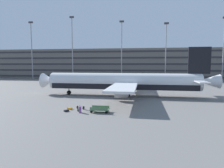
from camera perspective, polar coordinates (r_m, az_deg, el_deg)
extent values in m
plane|color=slate|center=(43.50, 9.64, -3.13)|extent=(600.00, 600.00, 0.00)
cube|color=#605B56|center=(95.67, 8.94, 5.73)|extent=(166.44, 20.37, 13.60)
cube|color=#2D2D33|center=(85.55, 8.96, 2.09)|extent=(164.78, 0.24, 0.70)
cube|color=#2D2D33|center=(85.42, 8.99, 3.91)|extent=(164.78, 0.24, 0.70)
cube|color=#2D2D33|center=(85.39, 9.02, 5.74)|extent=(164.78, 0.24, 0.70)
cube|color=#2D2D33|center=(85.44, 9.05, 7.56)|extent=(164.78, 0.24, 0.70)
cube|color=#2D2D33|center=(85.57, 9.08, 9.38)|extent=(164.78, 0.24, 0.70)
cylinder|color=silver|center=(41.32, 3.10, 0.74)|extent=(31.43, 4.09, 3.49)
cube|color=black|center=(41.42, 3.09, -0.58)|extent=(30.18, 4.00, 1.12)
cone|color=silver|center=(46.18, -17.90, 1.00)|extent=(2.85, 3.37, 3.31)
cone|color=silver|center=(42.91, 26.16, 0.70)|extent=(4.24, 2.87, 2.79)
cube|color=black|center=(42.30, 24.03, 6.29)|extent=(4.19, 0.44, 5.23)
cube|color=silver|center=(39.11, 24.45, 0.61)|extent=(1.90, 5.27, 0.20)
cube|color=silver|center=(45.52, 22.29, 1.33)|extent=(1.90, 5.27, 0.20)
cube|color=silver|center=(33.00, 3.25, -0.96)|extent=(4.65, 13.26, 0.36)
cube|color=silver|center=(49.53, 5.29, 1.24)|extent=(4.65, 13.26, 0.36)
cylinder|color=#9E9EA3|center=(35.55, 2.84, -2.52)|extent=(2.53, 1.97, 1.92)
cylinder|color=#9E9EA3|center=(47.33, 4.47, -0.49)|extent=(2.53, 1.97, 1.92)
cylinder|color=black|center=(44.51, -12.38, -2.40)|extent=(0.91, 0.37, 0.90)
cylinder|color=slate|center=(44.42, -12.40, -1.56)|extent=(0.20, 0.20, 1.31)
cylinder|color=black|center=(40.05, 4.63, -3.17)|extent=(0.91, 0.37, 0.90)
cylinder|color=slate|center=(39.96, 4.64, -2.25)|extent=(0.20, 0.20, 1.31)
cylinder|color=black|center=(42.97, 4.96, -2.57)|extent=(0.91, 0.37, 0.90)
cylinder|color=slate|center=(42.88, 4.96, -1.71)|extent=(0.20, 0.20, 1.31)
cylinder|color=gray|center=(93.11, -22.24, 8.66)|extent=(0.36, 0.36, 24.24)
cube|color=#333338|center=(94.67, -22.53, 16.21)|extent=(1.80, 0.50, 0.70)
cylinder|color=gray|center=(85.44, -11.43, 9.79)|extent=(0.36, 0.36, 25.80)
cube|color=#333338|center=(87.42, -11.61, 18.48)|extent=(1.80, 0.50, 0.70)
cylinder|color=gray|center=(80.84, 2.80, 9.29)|extent=(0.36, 0.36, 23.42)
cube|color=#333338|center=(82.49, 2.85, 17.68)|extent=(1.80, 0.50, 0.70)
cylinder|color=gray|center=(81.04, 15.32, 8.66)|extent=(0.36, 0.36, 22.19)
cube|color=#333338|center=(82.47, 15.53, 16.62)|extent=(1.80, 0.50, 0.70)
cylinder|color=gray|center=(86.25, 29.60, 8.42)|extent=(0.36, 0.36, 23.65)
cube|color=black|center=(28.58, -13.10, -7.57)|extent=(0.72, 0.74, 0.24)
cube|color=black|center=(28.73, -12.49, -7.49)|extent=(0.17, 0.15, 0.02)
cube|color=orange|center=(29.84, -12.15, -6.96)|extent=(0.81, 0.70, 0.27)
cube|color=black|center=(30.09, -12.62, -6.86)|extent=(0.13, 0.21, 0.02)
cube|color=#72388C|center=(27.49, -9.23, -7.32)|extent=(0.26, 0.42, 0.80)
cylinder|color=#333338|center=(27.51, -9.33, -6.29)|extent=(0.02, 0.02, 0.16)
cylinder|color=#333338|center=(27.29, -9.45, -6.39)|extent=(0.02, 0.02, 0.16)
cube|color=black|center=(27.38, -9.39, -6.18)|extent=(0.04, 0.23, 0.02)
cylinder|color=black|center=(27.71, -8.94, -8.11)|extent=(0.05, 0.02, 0.05)
cylinder|color=black|center=(27.41, -9.10, -8.27)|extent=(0.05, 0.02, 0.05)
cylinder|color=black|center=(27.76, -9.32, -8.09)|extent=(0.05, 0.02, 0.05)
cylinder|color=black|center=(27.45, -9.49, -8.25)|extent=(0.05, 0.02, 0.05)
ellipsoid|color=#264C26|center=(28.31, -9.85, -7.46)|extent=(0.28, 0.35, 0.41)
ellipsoid|color=#264C26|center=(28.32, -9.66, -7.58)|extent=(0.15, 0.23, 0.18)
torus|color=black|center=(28.26, -9.91, -7.04)|extent=(0.04, 0.08, 0.08)
cube|color=black|center=(28.39, -10.03, -7.42)|extent=(0.03, 0.04, 0.35)
cube|color=black|center=(28.22, -10.02, -7.50)|extent=(0.03, 0.04, 0.35)
ellipsoid|color=black|center=(29.44, -8.28, -6.82)|extent=(0.41, 0.40, 0.51)
ellipsoid|color=black|center=(29.40, -8.45, -6.99)|extent=(0.25, 0.24, 0.23)
torus|color=black|center=(29.40, -8.23, -6.31)|extent=(0.07, 0.06, 0.08)
cube|color=black|center=(29.41, -8.01, -6.83)|extent=(0.04, 0.04, 0.43)
cube|color=black|center=(29.57, -8.20, -6.77)|extent=(0.04, 0.04, 0.43)
ellipsoid|color=#592619|center=(30.19, -10.00, -6.64)|extent=(0.36, 0.36, 0.41)
ellipsoid|color=#592619|center=(30.28, -10.07, -6.72)|extent=(0.22, 0.22, 0.18)
torus|color=black|center=(30.12, -9.98, -6.25)|extent=(0.07, 0.07, 0.08)
cube|color=black|center=(30.08, -10.08, -6.68)|extent=(0.04, 0.04, 0.34)
cube|color=black|center=(30.16, -9.78, -6.65)|extent=(0.04, 0.04, 0.34)
cube|color=#4C724C|center=(27.43, -3.60, -7.34)|extent=(2.61, 1.31, 0.12)
cylinder|color=#4C4C51|center=(27.85, -6.95, -7.68)|extent=(0.70, 0.05, 0.05)
cube|color=#4C724C|center=(26.80, -3.87, -7.22)|extent=(2.47, 0.05, 0.40)
cube|color=#4C724C|center=(27.98, -3.35, -6.67)|extent=(2.47, 0.05, 0.40)
cylinder|color=black|center=(27.19, -6.00, -8.00)|extent=(0.36, 0.10, 0.36)
cylinder|color=black|center=(28.23, -5.46, -7.49)|extent=(0.36, 0.10, 0.36)
cylinder|color=black|center=(26.77, -1.63, -8.19)|extent=(0.36, 0.10, 0.36)
cylinder|color=black|center=(27.83, -1.25, -7.65)|extent=(0.36, 0.10, 0.36)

